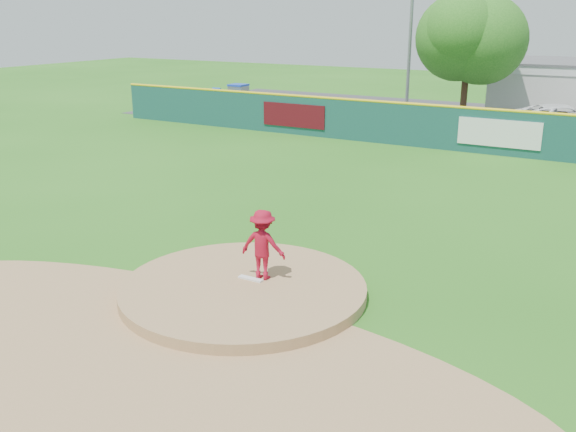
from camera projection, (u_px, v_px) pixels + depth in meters
The scene contains 12 objects.
ground at pixel (244, 294), 14.38m from camera, with size 120.00×120.00×0.00m, color #286B19.
pitchers_mound at pixel (244, 294), 14.38m from camera, with size 5.50×5.50×0.50m, color #9E774C.
pitching_rubber at pixel (251, 279), 14.55m from camera, with size 0.60×0.15×0.04m, color white.
infield_dirt_arc at pixel (154, 353), 11.90m from camera, with size 15.40×15.40×0.01m, color #9E774C.
parking_lot at pixel (506, 124), 36.69m from camera, with size 44.00×16.00×0.02m, color #38383A.
pitcher at pixel (263, 245), 14.41m from camera, with size 1.05×0.60×1.62m, color maroon.
van at pixel (564, 119), 33.35m from camera, with size 2.50×5.43×1.51m, color white.
fence_banners at pixel (388, 124), 30.63m from camera, with size 13.98×0.04×1.20m.
playground_slide at pixel (238, 97), 41.81m from camera, with size 1.06×3.00×1.65m.
outfield_fence at pixel (465, 128), 28.93m from camera, with size 40.00×0.14×2.07m.
deciduous_tree at pixel (468, 42), 34.62m from camera, with size 5.60×5.60×7.36m.
light_pole_left at pixel (412, 13), 37.72m from camera, with size 1.75×0.25×11.00m.
Camera 1 is at (7.45, -10.92, 6.01)m, focal length 40.00 mm.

